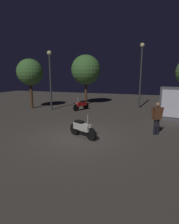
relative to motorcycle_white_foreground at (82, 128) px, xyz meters
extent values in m
plane|color=#4C443D|center=(-0.26, -0.11, -0.44)|extent=(40.00, 40.00, 0.00)
cylinder|color=black|center=(-0.49, 0.24, -0.16)|extent=(0.55, 0.34, 0.56)
cylinder|color=black|center=(0.50, -0.24, -0.16)|extent=(0.55, 0.34, 0.56)
cube|color=beige|center=(0.00, 0.00, 0.07)|extent=(0.99, 0.69, 0.30)
cube|color=black|center=(-0.18, 0.09, 0.27)|extent=(0.50, 0.41, 0.10)
cylinder|color=gray|center=(0.32, -0.16, 0.45)|extent=(0.08, 0.08, 0.45)
sphere|color=#F2EABF|center=(0.41, -0.20, 0.12)|extent=(0.12, 0.12, 0.12)
cylinder|color=black|center=(-2.22, 6.63, -0.16)|extent=(0.33, 0.55, 0.56)
cylinder|color=black|center=(-2.70, 5.64, -0.16)|extent=(0.33, 0.55, 0.56)
cube|color=#B71414|center=(-2.46, 6.14, 0.07)|extent=(0.68, 0.99, 0.30)
cube|color=black|center=(-2.37, 6.32, 0.27)|extent=(0.41, 0.50, 0.10)
cylinder|color=gray|center=(-2.61, 5.82, 0.45)|extent=(0.08, 0.08, 0.45)
sphere|color=#F2EABF|center=(-2.65, 5.73, 0.12)|extent=(0.12, 0.12, 0.12)
cylinder|color=black|center=(3.28, 1.54, -0.06)|extent=(0.12, 0.12, 0.76)
cylinder|color=black|center=(3.14, 1.46, -0.06)|extent=(0.12, 0.12, 0.76)
cube|color=#59331E|center=(3.21, 1.50, 0.61)|extent=(0.43, 0.39, 0.57)
sphere|color=#9E7251|center=(3.21, 1.50, 1.03)|extent=(0.21, 0.21, 0.21)
cylinder|color=#59331E|center=(3.42, 1.62, 0.64)|extent=(0.20, 0.17, 0.52)
cylinder|color=#59331E|center=(3.00, 1.39, 0.64)|extent=(0.20, 0.17, 0.52)
cylinder|color=#38383D|center=(1.93, 8.74, 2.09)|extent=(0.14, 0.14, 5.05)
sphere|color=#F9E59E|center=(1.93, 8.74, 4.75)|extent=(0.36, 0.36, 0.36)
cylinder|color=#38383D|center=(-4.85, 5.56, 1.74)|extent=(0.14, 0.14, 4.35)
sphere|color=#F9E59E|center=(-4.85, 5.56, 4.05)|extent=(0.36, 0.36, 0.36)
cylinder|color=#4C331E|center=(-6.80, 5.63, 0.71)|extent=(0.24, 0.24, 2.30)
sphere|color=#477A38|center=(-6.80, 5.63, 2.61)|extent=(2.16, 2.16, 2.16)
cylinder|color=#4C331E|center=(-3.15, 9.20, 0.73)|extent=(0.24, 0.24, 2.33)
sphere|color=#477A38|center=(-3.15, 9.20, 2.86)|extent=(2.76, 2.76, 2.76)
cube|color=#595960|center=(4.22, 4.78, 0.61)|extent=(1.66, 0.78, 2.10)
cube|color=white|center=(4.17, 4.51, 0.66)|extent=(1.33, 0.28, 1.68)
camera|label=1|loc=(2.90, -7.53, 2.40)|focal=29.45mm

